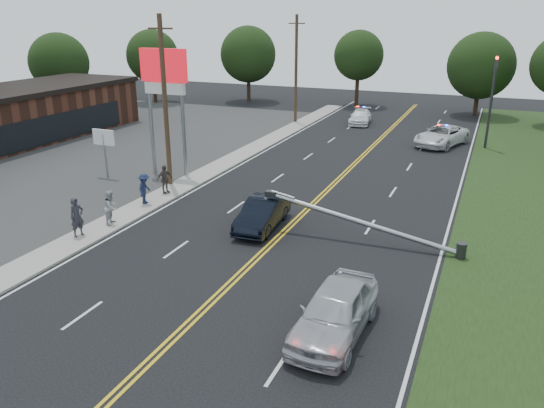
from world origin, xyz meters
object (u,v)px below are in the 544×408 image
at_px(waiting_sedan, 335,311).
at_px(emergency_a, 441,136).
at_px(small_sign, 104,141).
at_px(utility_pole_mid, 165,102).
at_px(bystander_a, 77,217).
at_px(pylon_sign, 164,82).
at_px(fallen_streetlight, 372,225).
at_px(emergency_b, 360,117).
at_px(traffic_signal, 492,94).
at_px(bystander_b, 111,207).
at_px(utility_pole_far, 296,69).
at_px(bystander_d, 165,179).
at_px(bystander_c, 145,189).
at_px(crashed_sedan, 262,213).

distance_m(waiting_sedan, emergency_a, 29.23).
xyz_separation_m(small_sign, utility_pole_mid, (4.80, 0.00, 2.75)).
bearing_deg(waiting_sedan, bystander_a, 169.00).
bearing_deg(waiting_sedan, pylon_sign, 139.92).
bearing_deg(fallen_streetlight, emergency_b, 104.89).
xyz_separation_m(fallen_streetlight, emergency_b, (-7.43, 27.94, -0.25)).
xyz_separation_m(small_sign, traffic_signal, (22.30, 18.00, 1.87)).
bearing_deg(pylon_sign, bystander_b, -75.15).
bearing_deg(emergency_a, utility_pole_far, -178.71).
relative_size(utility_pole_mid, bystander_b, 5.92).
relative_size(emergency_b, bystander_d, 2.73).
relative_size(fallen_streetlight, waiting_sedan, 1.89).
bearing_deg(bystander_c, utility_pole_far, -10.56).
bearing_deg(bystander_b, emergency_a, -39.52).
bearing_deg(bystander_a, bystander_b, 3.51).
relative_size(traffic_signal, crashed_sedan, 1.58).
xyz_separation_m(fallen_streetlight, bystander_d, (-12.64, 2.34, 0.04)).
xyz_separation_m(pylon_sign, waiting_sedan, (15.23, -13.69, -5.15)).
distance_m(utility_pole_mid, bystander_a, 9.55).
bearing_deg(bystander_b, utility_pole_far, -9.05).
bearing_deg(emergency_b, traffic_signal, -35.28).
distance_m(utility_pole_far, bystander_a, 30.91).
xyz_separation_m(bystander_a, bystander_d, (0.16, 6.97, -0.09)).
xyz_separation_m(fallen_streetlight, bystander_a, (-12.80, -4.64, 0.13)).
bearing_deg(fallen_streetlight, bystander_b, -167.51).
distance_m(pylon_sign, waiting_sedan, 21.11).
bearing_deg(utility_pole_far, crashed_sedan, -72.96).
relative_size(crashed_sedan, bystander_c, 2.63).
distance_m(utility_pole_mid, waiting_sedan, 18.67).
relative_size(traffic_signal, fallen_streetlight, 0.75).
relative_size(utility_pole_mid, emergency_a, 1.76).
xyz_separation_m(utility_pole_far, bystander_c, (0.77, -25.64, -4.12)).
xyz_separation_m(crashed_sedan, bystander_d, (-7.25, 2.42, 0.23)).
bearing_deg(waiting_sedan, emergency_a, 91.41).
distance_m(utility_pole_far, waiting_sedan, 36.70).
distance_m(pylon_sign, bystander_a, 11.88).
bearing_deg(utility_pole_mid, utility_pole_far, 90.00).
bearing_deg(bystander_b, bystander_d, -8.01).
distance_m(emergency_a, emergency_b, 10.41).
relative_size(emergency_a, bystander_d, 3.39).
distance_m(fallen_streetlight, emergency_b, 28.91).
bearing_deg(small_sign, pylon_sign, 29.74).
height_order(utility_pole_far, bystander_c, utility_pole_far).
bearing_deg(emergency_a, small_sign, -118.46).
distance_m(utility_pole_mid, bystander_b, 7.96).
height_order(pylon_sign, fallen_streetlight, pylon_sign).
distance_m(small_sign, waiting_sedan, 22.12).
distance_m(emergency_b, bystander_b, 31.08).
bearing_deg(emergency_b, bystander_a, -107.39).
bearing_deg(emergency_a, crashed_sedan, -87.15).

